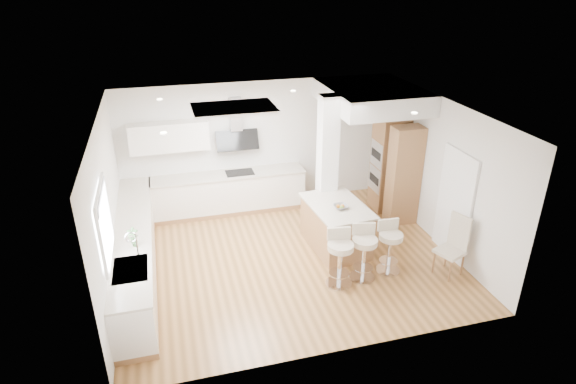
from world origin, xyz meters
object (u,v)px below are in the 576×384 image
object	(u,v)px
peninsula	(336,226)
bar_stool_a	(340,255)
bar_stool_c	(390,244)
dining_chair	(455,243)
bar_stool_b	(364,250)

from	to	relation	value
peninsula	bar_stool_a	world-z (taller)	bar_stool_a
bar_stool_c	dining_chair	size ratio (longest dim) A/B	0.87
peninsula	bar_stool_b	xyz separation A→B (m)	(0.10, -1.10, 0.11)
peninsula	bar_stool_c	distance (m)	1.19
peninsula	bar_stool_c	size ratio (longest dim) A/B	1.62
bar_stool_a	dining_chair	xyz separation A→B (m)	(2.06, -0.18, 0.02)
peninsula	bar_stool_b	size ratio (longest dim) A/B	1.56
bar_stool_a	bar_stool_c	bearing A→B (deg)	16.70
bar_stool_c	bar_stool_a	bearing A→B (deg)	-168.70
bar_stool_a	peninsula	bearing A→B (deg)	80.82
bar_stool_b	bar_stool_c	world-z (taller)	bar_stool_b
dining_chair	peninsula	bearing A→B (deg)	120.29
peninsula	bar_stool_b	distance (m)	1.11
bar_stool_a	bar_stool_b	world-z (taller)	bar_stool_a
dining_chair	bar_stool_c	bearing A→B (deg)	141.68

